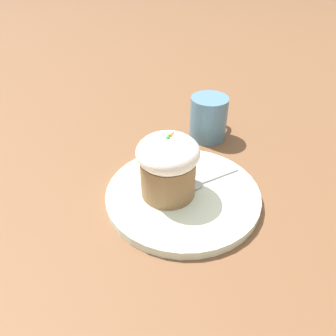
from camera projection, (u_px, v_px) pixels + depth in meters
name	position (u px, v px, depth m)	size (l,w,h in m)	color
ground_plane	(183.00, 198.00, 0.55)	(4.00, 4.00, 0.00)	brown
dessert_plate	(183.00, 195.00, 0.54)	(0.25, 0.25, 0.02)	silver
carrot_cake	(168.00, 165.00, 0.50)	(0.10, 0.10, 0.11)	olive
spoon	(200.00, 181.00, 0.55)	(0.10, 0.08, 0.01)	#B7B7BC
coffee_cup	(209.00, 118.00, 0.68)	(0.11, 0.08, 0.09)	teal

